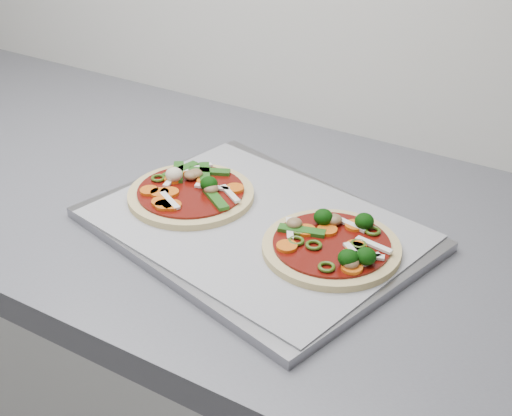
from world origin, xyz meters
The scene contains 4 objects.
baking_tray centered at (-0.33, 1.26, 0.91)m, with size 0.41×0.30×0.01m, color gray.
parchment centered at (-0.33, 1.26, 0.91)m, with size 0.39×0.28×0.00m, color #99999E.
pizza_left centered at (-0.44, 1.27, 0.92)m, with size 0.23×0.23×0.03m.
pizza_right centered at (-0.22, 1.25, 0.92)m, with size 0.21×0.21×0.03m.
Camera 1 is at (0.07, 0.60, 1.40)m, focal length 50.00 mm.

